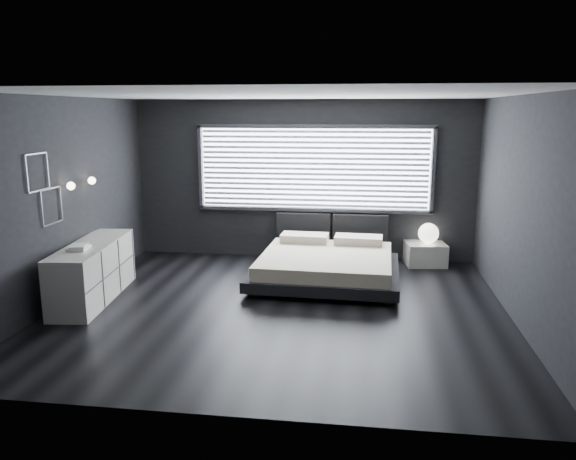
# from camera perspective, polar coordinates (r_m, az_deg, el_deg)

# --- Properties ---
(room) EXTENTS (6.04, 6.00, 2.80)m
(room) POSITION_cam_1_polar(r_m,az_deg,el_deg) (7.26, -0.92, 2.47)
(room) COLOR black
(room) RESTS_ON ground
(window) EXTENTS (4.14, 0.09, 1.52)m
(window) POSITION_cam_1_polar(r_m,az_deg,el_deg) (9.86, 2.63, 6.23)
(window) COLOR white
(window) RESTS_ON ground
(headboard) EXTENTS (1.96, 0.16, 0.52)m
(headboard) POSITION_cam_1_polar(r_m,az_deg,el_deg) (9.94, 4.46, 0.19)
(headboard) COLOR black
(headboard) RESTS_ON ground
(sconce_near) EXTENTS (0.18, 0.11, 0.11)m
(sconce_near) POSITION_cam_1_polar(r_m,az_deg,el_deg) (8.22, -21.21, 4.20)
(sconce_near) COLOR silver
(sconce_near) RESTS_ON ground
(sconce_far) EXTENTS (0.18, 0.11, 0.11)m
(sconce_far) POSITION_cam_1_polar(r_m,az_deg,el_deg) (8.74, -19.33, 4.76)
(sconce_far) COLOR silver
(sconce_far) RESTS_ON ground
(wall_art_upper) EXTENTS (0.01, 0.48, 0.48)m
(wall_art_upper) POSITION_cam_1_polar(r_m,az_deg,el_deg) (7.72, -24.09, 5.38)
(wall_art_upper) COLOR #47474C
(wall_art_upper) RESTS_ON ground
(wall_art_lower) EXTENTS (0.01, 0.48, 0.48)m
(wall_art_lower) POSITION_cam_1_polar(r_m,az_deg,el_deg) (7.99, -22.87, 2.27)
(wall_art_lower) COLOR #47474C
(wall_art_lower) RESTS_ON ground
(bed) EXTENTS (2.29, 2.19, 0.57)m
(bed) POSITION_cam_1_polar(r_m,az_deg,el_deg) (8.75, 3.92, -3.51)
(bed) COLOR black
(bed) RESTS_ON ground
(nightstand) EXTENTS (0.73, 0.63, 0.38)m
(nightstand) POSITION_cam_1_polar(r_m,az_deg,el_deg) (9.93, 13.77, -2.38)
(nightstand) COLOR silver
(nightstand) RESTS_ON ground
(orb_lamp) EXTENTS (0.35, 0.35, 0.35)m
(orb_lamp) POSITION_cam_1_polar(r_m,az_deg,el_deg) (9.86, 14.08, -0.32)
(orb_lamp) COLOR white
(orb_lamp) RESTS_ON nightstand
(dresser) EXTENTS (0.77, 2.04, 0.80)m
(dresser) POSITION_cam_1_polar(r_m,az_deg,el_deg) (8.34, -19.17, -3.99)
(dresser) COLOR silver
(dresser) RESTS_ON ground
(book_stack) EXTENTS (0.28, 0.35, 0.06)m
(book_stack) POSITION_cam_1_polar(r_m,az_deg,el_deg) (7.96, -20.50, -1.65)
(book_stack) COLOR white
(book_stack) RESTS_ON dresser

